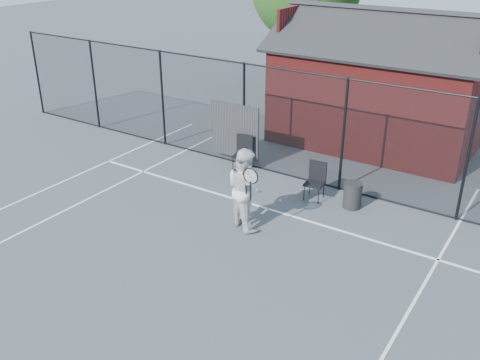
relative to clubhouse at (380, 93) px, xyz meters
The scene contains 9 objects.
ground 9.16m from the clubhouse, 93.18° to the right, with size 80.00×80.00×0.00m, color #464B50.
court_lines 10.46m from the clubhouse, 92.77° to the right, with size 11.02×18.00×0.01m.
fence 4.09m from the clubhouse, 101.37° to the right, with size 22.04×3.00×3.00m.
clubhouse is the anchor object (origin of this frame).
player_front 6.97m from the clubhouse, 95.31° to the right, with size 0.81×0.64×1.70m.
player_back 7.04m from the clubhouse, 94.38° to the right, with size 1.15×1.05×1.92m.
chair_left 5.09m from the clubhouse, 117.57° to the right, with size 0.48×0.50×1.00m, color black.
chair_right 5.03m from the clubhouse, 87.66° to the right, with size 0.46×0.48×0.96m, color black.
waste_bin 5.08m from the clubhouse, 76.14° to the right, with size 0.45×0.45×0.66m, color #242424.
Camera 1 is at (5.79, -7.09, 6.21)m, focal length 40.00 mm.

